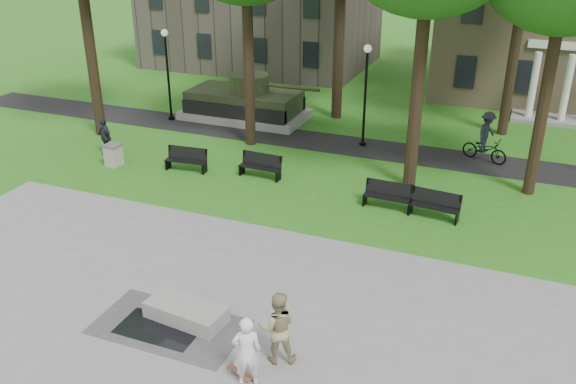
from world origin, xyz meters
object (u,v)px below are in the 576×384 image
at_px(friend_watching, 278,327).
at_px(cyclist, 486,141).
at_px(skateboarder, 247,352).
at_px(concrete_block, 186,312).
at_px(trash_bin, 113,155).
at_px(park_bench_0, 187,159).

bearing_deg(friend_watching, cyclist, -125.03).
bearing_deg(cyclist, skateboarder, -171.61).
height_order(concrete_block, friend_watching, friend_watching).
bearing_deg(friend_watching, skateboarder, 49.85).
xyz_separation_m(cyclist, trash_bin, (-14.86, -6.57, -0.43)).
height_order(skateboarder, friend_watching, friend_watching).
distance_m(concrete_block, trash_bin, 12.08).
xyz_separation_m(concrete_block, friend_watching, (2.92, -0.59, 0.73)).
relative_size(friend_watching, trash_bin, 1.98).
bearing_deg(park_bench_0, skateboarder, -58.33).
xyz_separation_m(concrete_block, skateboarder, (2.60, -1.63, 0.70)).
height_order(concrete_block, park_bench_0, park_bench_0).
relative_size(skateboarder, park_bench_0, 1.01).
height_order(concrete_block, trash_bin, trash_bin).
distance_m(cyclist, park_bench_0, 13.03).
bearing_deg(friend_watching, park_bench_0, -72.67).
relative_size(friend_watching, park_bench_0, 1.04).
height_order(friend_watching, park_bench_0, friend_watching).
height_order(cyclist, trash_bin, cyclist).
distance_m(skateboarder, trash_bin, 15.10).
xyz_separation_m(skateboarder, friend_watching, (0.32, 1.04, 0.03)).
relative_size(concrete_block, trash_bin, 2.29).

